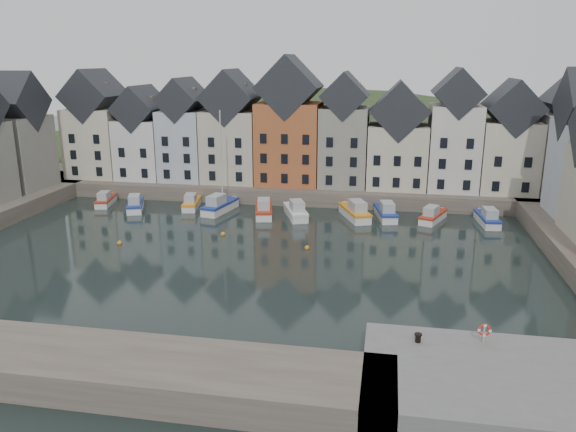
% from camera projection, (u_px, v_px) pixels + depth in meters
% --- Properties ---
extents(ground, '(260.00, 260.00, 0.00)m').
position_uv_depth(ground, '(239.00, 262.00, 54.79)').
color(ground, black).
rests_on(ground, ground).
extents(far_quay, '(90.00, 16.00, 2.00)m').
position_uv_depth(far_quay, '(291.00, 186.00, 82.95)').
color(far_quay, brown).
rests_on(far_quay, ground).
extents(near_quay, '(18.00, 10.00, 2.00)m').
position_uv_depth(near_quay, '(522.00, 391.00, 31.81)').
color(near_quay, '#60605E').
rests_on(near_quay, ground).
extents(hillside, '(153.60, 70.40, 64.00)m').
position_uv_depth(hillside, '(314.00, 250.00, 112.70)').
color(hillside, '#25381C').
rests_on(hillside, ground).
extents(far_terrace, '(72.37, 8.16, 17.78)m').
position_uv_depth(far_terrace, '(312.00, 135.00, 78.37)').
color(far_terrace, beige).
rests_on(far_terrace, far_quay).
extents(mooring_buoys, '(20.50, 5.50, 0.50)m').
position_uv_depth(mooring_buoys, '(216.00, 241.00, 60.49)').
color(mooring_buoys, orange).
rests_on(mooring_buoys, ground).
extents(boat_a, '(2.87, 5.77, 2.12)m').
position_uv_depth(boat_a, '(106.00, 200.00, 76.10)').
color(boat_a, silver).
rests_on(boat_a, ground).
extents(boat_b, '(3.99, 6.43, 2.36)m').
position_uv_depth(boat_b, '(135.00, 205.00, 73.55)').
color(boat_b, silver).
rests_on(boat_b, ground).
extents(boat_c, '(2.84, 6.09, 2.25)m').
position_uv_depth(boat_c, '(192.00, 203.00, 74.46)').
color(boat_c, silver).
rests_on(boat_c, ground).
extents(boat_d, '(3.47, 7.19, 13.20)m').
position_uv_depth(boat_d, '(219.00, 205.00, 72.54)').
color(boat_d, silver).
rests_on(boat_d, ground).
extents(boat_e, '(3.46, 6.95, 2.56)m').
position_uv_depth(boat_e, '(264.00, 210.00, 70.82)').
color(boat_e, silver).
rests_on(boat_e, ground).
extents(boat_f, '(4.23, 6.91, 2.54)m').
position_uv_depth(boat_f, '(296.00, 211.00, 70.07)').
color(boat_f, silver).
rests_on(boat_f, ground).
extents(boat_g, '(4.62, 7.27, 2.68)m').
position_uv_depth(boat_g, '(355.00, 212.00, 69.56)').
color(boat_g, silver).
rests_on(boat_g, ground).
extents(boat_h, '(3.19, 6.72, 2.48)m').
position_uv_depth(boat_h, '(386.00, 213.00, 69.61)').
color(boat_h, silver).
rests_on(boat_h, ground).
extents(boat_i, '(3.86, 6.09, 2.24)m').
position_uv_depth(boat_i, '(433.00, 216.00, 68.34)').
color(boat_i, silver).
rests_on(boat_i, ground).
extents(boat_j, '(2.47, 6.27, 2.35)m').
position_uv_depth(boat_j, '(488.00, 219.00, 67.15)').
color(boat_j, silver).
rests_on(boat_j, ground).
extents(mooring_bollard, '(0.48, 0.48, 0.56)m').
position_uv_depth(mooring_bollard, '(418.00, 337.00, 35.14)').
color(mooring_bollard, black).
rests_on(mooring_bollard, near_quay).
extents(life_ring_post, '(0.80, 0.17, 1.30)m').
position_uv_depth(life_ring_post, '(484.00, 331.00, 34.84)').
color(life_ring_post, gray).
rests_on(life_ring_post, near_quay).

